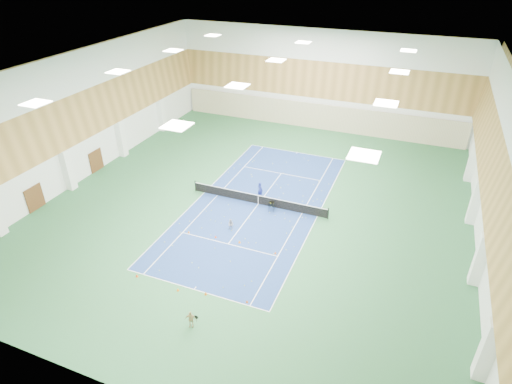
% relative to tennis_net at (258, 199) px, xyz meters
% --- Properties ---
extents(ground, '(40.00, 40.00, 0.00)m').
position_rel_tennis_net_xyz_m(ground, '(0.00, 0.00, -0.55)').
color(ground, '#285F36').
rests_on(ground, ground).
extents(room_shell, '(36.00, 40.00, 12.00)m').
position_rel_tennis_net_xyz_m(room_shell, '(0.00, 0.00, 5.45)').
color(room_shell, white).
rests_on(room_shell, ground).
extents(wood_cladding, '(36.00, 40.00, 8.00)m').
position_rel_tennis_net_xyz_m(wood_cladding, '(0.00, 0.00, 7.45)').
color(wood_cladding, '#B18242').
rests_on(wood_cladding, room_shell).
extents(ceiling_light_grid, '(21.40, 25.40, 0.06)m').
position_rel_tennis_net_xyz_m(ceiling_light_grid, '(0.00, 0.00, 11.37)').
color(ceiling_light_grid, white).
rests_on(ceiling_light_grid, room_shell).
extents(court_surface, '(10.97, 23.77, 0.01)m').
position_rel_tennis_net_xyz_m(court_surface, '(0.00, 0.00, -0.55)').
color(court_surface, navy).
rests_on(court_surface, ground).
extents(tennis_balls_scatter, '(10.57, 22.77, 0.07)m').
position_rel_tennis_net_xyz_m(tennis_balls_scatter, '(0.00, 0.00, -0.50)').
color(tennis_balls_scatter, '#CCDC25').
rests_on(tennis_balls_scatter, ground).
extents(tennis_net, '(12.80, 0.10, 1.10)m').
position_rel_tennis_net_xyz_m(tennis_net, '(0.00, 0.00, 0.00)').
color(tennis_net, black).
rests_on(tennis_net, ground).
extents(back_curtain, '(35.40, 0.16, 3.20)m').
position_rel_tennis_net_xyz_m(back_curtain, '(0.00, 19.75, 1.05)').
color(back_curtain, '#C6B793').
rests_on(back_curtain, ground).
extents(door_left_a, '(0.08, 1.80, 2.20)m').
position_rel_tennis_net_xyz_m(door_left_a, '(-17.92, -8.00, 0.55)').
color(door_left_a, '#593319').
rests_on(door_left_a, ground).
extents(door_left_b, '(0.08, 1.80, 2.20)m').
position_rel_tennis_net_xyz_m(door_left_b, '(-17.92, 0.00, 0.55)').
color(door_left_b, '#593319').
rests_on(door_left_b, ground).
extents(coach, '(0.69, 0.58, 1.61)m').
position_rel_tennis_net_xyz_m(coach, '(-0.27, 1.15, 0.26)').
color(coach, navy).
rests_on(coach, ground).
extents(child_court, '(0.49, 0.38, 0.99)m').
position_rel_tennis_net_xyz_m(child_court, '(-0.62, -4.52, -0.06)').
color(child_court, '#9999A1').
rests_on(child_court, ground).
extents(child_apron, '(0.75, 0.49, 1.19)m').
position_rel_tennis_net_xyz_m(child_apron, '(1.41, -14.77, 0.04)').
color(child_apron, tan).
rests_on(child_apron, ground).
extents(ball_cart, '(0.57, 0.57, 0.87)m').
position_rel_tennis_net_xyz_m(ball_cart, '(1.48, -0.60, -0.11)').
color(ball_cart, black).
rests_on(ball_cart, ground).
extents(cone_svc_a, '(0.19, 0.19, 0.21)m').
position_rel_tennis_net_xyz_m(cone_svc_a, '(-3.63, -6.23, -0.45)').
color(cone_svc_a, orange).
rests_on(cone_svc_a, ground).
extents(cone_svc_b, '(0.19, 0.19, 0.20)m').
position_rel_tennis_net_xyz_m(cone_svc_b, '(-1.29, -6.00, -0.45)').
color(cone_svc_b, '#FF420D').
rests_on(cone_svc_b, ground).
extents(cone_svc_c, '(0.21, 0.21, 0.23)m').
position_rel_tennis_net_xyz_m(cone_svc_c, '(0.76, -5.92, -0.43)').
color(cone_svc_c, orange).
rests_on(cone_svc_c, ground).
extents(cone_svc_d, '(0.17, 0.17, 0.19)m').
position_rel_tennis_net_xyz_m(cone_svc_d, '(3.83, -6.14, -0.46)').
color(cone_svc_d, '#F8600D').
rests_on(cone_svc_d, ground).
extents(cone_base_a, '(0.20, 0.20, 0.22)m').
position_rel_tennis_net_xyz_m(cone_base_a, '(-4.39, -12.24, -0.44)').
color(cone_base_a, '#F3410C').
rests_on(cone_base_a, ground).
extents(cone_base_b, '(0.19, 0.19, 0.21)m').
position_rel_tennis_net_xyz_m(cone_base_b, '(-0.97, -12.38, -0.44)').
color(cone_base_b, orange).
rests_on(cone_base_b, ground).
extents(cone_base_c, '(0.20, 0.20, 0.22)m').
position_rel_tennis_net_xyz_m(cone_base_c, '(0.96, -12.00, -0.44)').
color(cone_base_c, orange).
rests_on(cone_base_c, ground).
extents(cone_base_d, '(0.18, 0.18, 0.20)m').
position_rel_tennis_net_xyz_m(cone_base_d, '(3.82, -11.65, -0.45)').
color(cone_base_d, '#DC530B').
rests_on(cone_base_d, ground).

